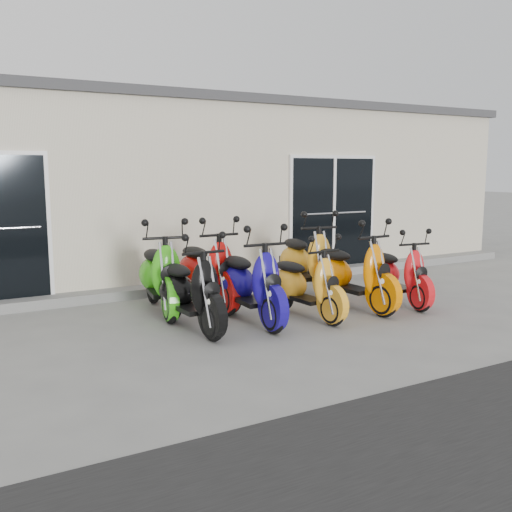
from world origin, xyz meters
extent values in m
plane|color=gray|center=(0.00, 0.00, 0.00)|extent=(80.00, 80.00, 0.00)
cube|color=beige|center=(0.00, 5.20, 1.60)|extent=(14.00, 6.00, 3.20)
cube|color=#3F3F42|center=(0.00, 5.20, 3.28)|extent=(14.20, 6.20, 0.16)
cube|color=gray|center=(0.00, 2.02, 0.07)|extent=(14.00, 0.40, 0.15)
cube|color=black|center=(-3.20, 2.17, 1.26)|extent=(1.07, 0.08, 2.22)
cube|color=black|center=(2.60, 2.17, 1.26)|extent=(2.02, 0.08, 2.22)
camera|label=1|loc=(-4.15, -6.80, 2.05)|focal=40.00mm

